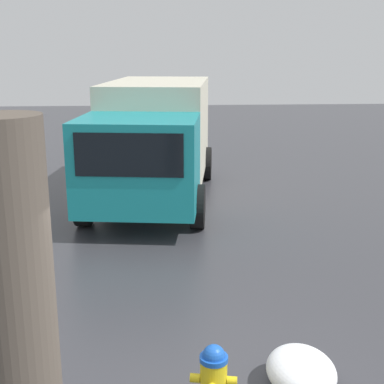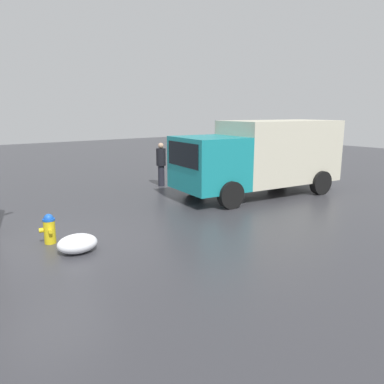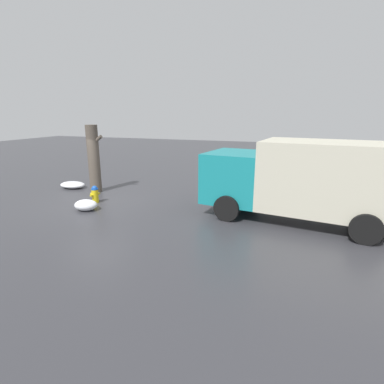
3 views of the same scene
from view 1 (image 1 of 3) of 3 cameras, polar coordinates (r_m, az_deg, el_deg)
fire_hydrant at (r=5.62m, az=2.31°, el=-19.17°), size 0.38×0.48×0.72m
tree_trunk at (r=4.15m, az=-17.89°, el=-13.87°), size 0.82×0.54×3.12m
delivery_truck at (r=12.83m, az=-4.04°, el=5.94°), size 6.65×3.26×2.75m
snow_pile_curbside at (r=6.12m, az=11.56°, el=-18.20°), size 0.89×0.74×0.41m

